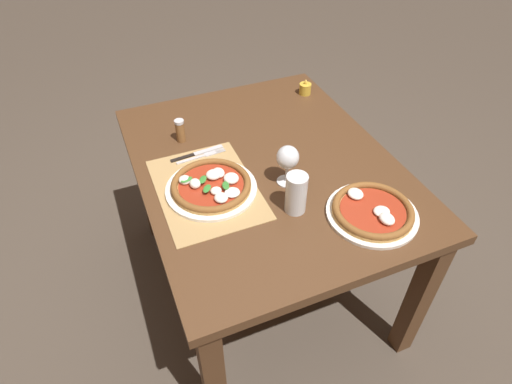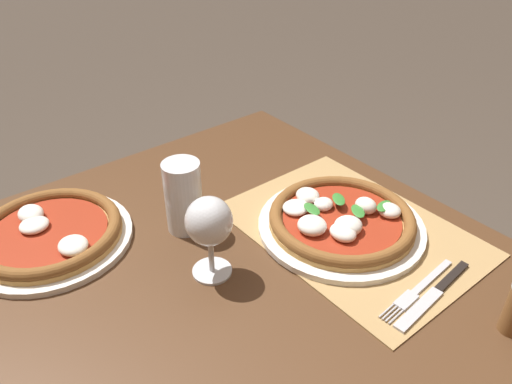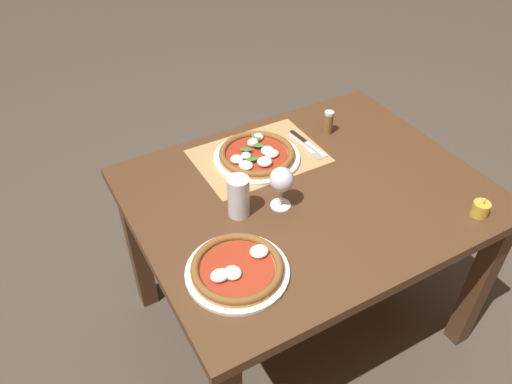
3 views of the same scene
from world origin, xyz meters
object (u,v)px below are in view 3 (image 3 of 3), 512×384
object	(u,v)px
votive_candle	(480,209)
pepper_shaker	(328,122)
pizza_far	(237,269)
fork	(305,147)
pizza_near	(257,155)
wine_glass	(281,181)
pint_glass	(239,197)
knife	(308,144)

from	to	relation	value
votive_candle	pepper_shaker	distance (m)	0.66
pizza_far	fork	world-z (taller)	pizza_far
pizza_near	wine_glass	xyz separation A→B (m)	(0.06, 0.26, 0.08)
fork	votive_candle	bearing A→B (deg)	115.74
pint_glass	pepper_shaker	world-z (taller)	pint_glass
pint_glass	knife	xyz separation A→B (m)	(-0.42, -0.22, -0.06)
pizza_far	pint_glass	distance (m)	0.26
votive_candle	pepper_shaker	bearing A→B (deg)	-76.82
pizza_near	pizza_far	distance (m)	0.56
wine_glass	pepper_shaker	bearing A→B (deg)	-144.27
pint_glass	fork	distance (m)	0.45
wine_glass	pint_glass	xyz separation A→B (m)	(0.14, -0.03, -0.04)
pizza_far	pepper_shaker	world-z (taller)	pepper_shaker
pizza_far	pepper_shaker	size ratio (longest dim) A/B	3.15
pizza_near	knife	bearing A→B (deg)	176.95
pint_glass	knife	distance (m)	0.48
pizza_near	knife	size ratio (longest dim) A/B	1.50
wine_glass	votive_candle	size ratio (longest dim) A/B	2.15
pizza_near	pepper_shaker	size ratio (longest dim) A/B	3.34
fork	pepper_shaker	world-z (taller)	pepper_shaker
pizza_far	wine_glass	distance (m)	0.34
fork	pepper_shaker	distance (m)	0.15
pizza_near	pizza_far	size ratio (longest dim) A/B	1.06
knife	pepper_shaker	world-z (taller)	pepper_shaker
fork	knife	distance (m)	0.03
wine_glass	pepper_shaker	size ratio (longest dim) A/B	1.60
pizza_near	pizza_far	xyz separation A→B (m)	(0.32, 0.45, -0.00)
pizza_far	wine_glass	size ratio (longest dim) A/B	1.97
fork	votive_candle	world-z (taller)	votive_candle
wine_glass	fork	size ratio (longest dim) A/B	0.77
pepper_shaker	pizza_near	bearing A→B (deg)	3.42
pizza_far	votive_candle	size ratio (longest dim) A/B	4.24
wine_glass	knife	distance (m)	0.39
pizza_near	pizza_far	bearing A→B (deg)	54.79
pizza_near	wine_glass	size ratio (longest dim) A/B	2.09
wine_glass	votive_candle	world-z (taller)	wine_glass
knife	fork	bearing A→B (deg)	25.48
pint_glass	pepper_shaker	size ratio (longest dim) A/B	1.49
votive_candle	pepper_shaker	xyz separation A→B (m)	(0.15, -0.64, 0.03)
pint_glass	knife	size ratio (longest dim) A/B	0.67
pizza_near	pint_glass	distance (m)	0.31
pizza_far	fork	distance (m)	0.68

